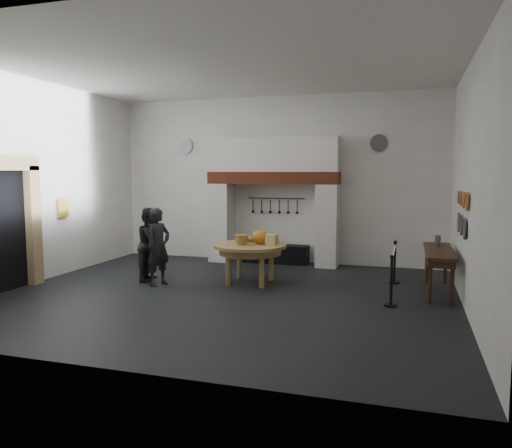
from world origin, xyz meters
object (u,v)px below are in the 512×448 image
(barrier_post_far, at_px, (395,263))
(barrier_post_near, at_px, (391,282))
(visitor_far, at_px, (151,244))
(work_table, at_px, (250,246))
(side_table, at_px, (439,251))
(iron_range, at_px, (274,254))
(visitor_near, at_px, (158,247))

(barrier_post_far, bearing_deg, barrier_post_near, -90.00)
(barrier_post_near, bearing_deg, visitor_far, 172.54)
(visitor_far, height_order, barrier_post_near, visitor_far)
(work_table, xyz_separation_m, barrier_post_far, (3.08, 0.93, -0.39))
(visitor_far, height_order, side_table, visitor_far)
(iron_range, height_order, visitor_far, visitor_far)
(visitor_near, relative_size, barrier_post_near, 1.88)
(visitor_far, distance_m, side_table, 6.23)
(work_table, relative_size, visitor_near, 0.95)
(visitor_near, xyz_separation_m, side_table, (5.80, 1.02, 0.02))
(iron_range, xyz_separation_m, work_table, (0.15, -2.54, 0.59))
(visitor_far, bearing_deg, iron_range, -47.24)
(work_table, height_order, visitor_near, visitor_near)
(side_table, height_order, barrier_post_far, same)
(iron_range, height_order, barrier_post_near, barrier_post_near)
(barrier_post_near, distance_m, barrier_post_far, 2.00)
(work_table, relative_size, barrier_post_near, 1.79)
(iron_range, relative_size, barrier_post_near, 2.11)
(barrier_post_near, bearing_deg, visitor_near, 176.55)
(visitor_near, bearing_deg, side_table, -60.29)
(visitor_near, bearing_deg, barrier_post_near, -73.67)
(barrier_post_far, bearing_deg, work_table, -163.21)
(side_table, relative_size, barrier_post_near, 2.44)
(visitor_near, height_order, visitor_far, visitor_near)
(iron_range, xyz_separation_m, barrier_post_near, (3.22, -3.61, 0.20))
(iron_range, bearing_deg, barrier_post_far, -26.61)
(work_table, distance_m, visitor_near, 2.00)
(side_table, distance_m, barrier_post_far, 1.19)
(work_table, distance_m, visitor_far, 2.28)
(iron_range, xyz_separation_m, visitor_far, (-2.10, -2.92, 0.58))
(visitor_near, height_order, side_table, visitor_near)
(visitor_near, relative_size, barrier_post_far, 1.88)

